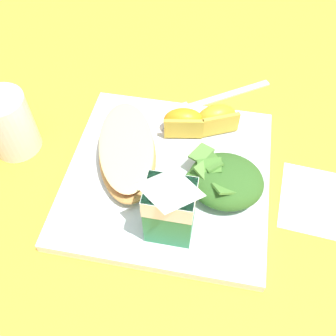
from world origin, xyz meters
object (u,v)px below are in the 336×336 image
Objects in this scene: paper_napkin at (321,199)px; metal_fork at (212,99)px; milk_carton at (170,205)px; drinking_clear_cup at (9,124)px; white_plate at (168,176)px; orange_wedge_front at (217,118)px; cheesy_pizza_bread at (127,151)px; orange_wedge_middle at (184,122)px; green_salad_pile at (225,180)px.

metal_fork reaches higher than paper_napkin.
milk_carton is 0.28m from drinking_clear_cup.
white_plate is 4.02× the size of orange_wedge_front.
cheesy_pizza_bread is 0.28m from paper_napkin.
paper_napkin is at bearing 135.71° from metal_fork.
orange_wedge_front is 0.74× the size of drinking_clear_cup.
orange_wedge_front is 0.08m from metal_fork.
white_plate is 2.97× the size of drinking_clear_cup.
milk_carton is 0.27m from metal_fork.
orange_wedge_front is at bearing -119.98° from white_plate.
drinking_clear_cup reaches higher than white_plate.
white_plate is 0.11m from milk_carton.
metal_fork is (-0.02, -0.26, -0.07)m from milk_carton.
orange_wedge_middle is 0.25m from drinking_clear_cup.
green_salad_pile is 0.19m from metal_fork.
cheesy_pizza_bread is 0.14m from green_salad_pile.
cheesy_pizza_bread is 1.12× the size of metal_fork.
orange_wedge_middle is (-0.07, -0.07, 0.00)m from cheesy_pizza_bread.
milk_carton is at bearing 128.47° from cheesy_pizza_bread.
cheesy_pizza_bread reaches higher than white_plate.
cheesy_pizza_bread is at bearing -11.82° from white_plate.
green_salad_pile reaches higher than orange_wedge_front.
white_plate is at bearing 84.12° from orange_wedge_middle.
paper_napkin is (-0.14, -0.02, -0.03)m from green_salad_pile.
orange_wedge_middle is at bearing -53.29° from green_salad_pile.
green_salad_pile reaches higher than paper_napkin.
green_salad_pile is 1.51× the size of orange_wedge_front.
drinking_clear_cup is at bearing -2.38° from cheesy_pizza_bread.
green_salad_pile is 0.11m from orange_wedge_front.
cheesy_pizza_bread is 1.69× the size of paper_napkin.
metal_fork is at bearing -44.29° from paper_napkin.
paper_napkin is (-0.20, -0.09, -0.07)m from milk_carton.
milk_carton reaches higher than green_salad_pile.
white_plate is 0.18m from metal_fork.
orange_wedge_front is at bearing -101.61° from milk_carton.
orange_wedge_front reaches higher than white_plate.
cheesy_pizza_bread is at bearing 56.85° from metal_fork.
paper_napkin is at bearing 159.72° from orange_wedge_middle.
paper_napkin is at bearing -172.10° from green_salad_pile.
orange_wedge_front and orange_wedge_middle have the same top height.
white_plate is 0.09m from green_salad_pile.
drinking_clear_cup is (0.45, -0.02, 0.05)m from paper_napkin.
milk_carton is 1.17× the size of drinking_clear_cup.
orange_wedge_middle reaches higher than metal_fork.
paper_napkin is at bearing -178.69° from white_plate.
green_salad_pile reaches higher than metal_fork.
green_salad_pile reaches higher than cheesy_pizza_bread.
orange_wedge_front reaches higher than cheesy_pizza_bread.
drinking_clear_cup is at bearing -4.84° from white_plate.
drinking_clear_cup is (0.32, -0.03, 0.01)m from green_salad_pile.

